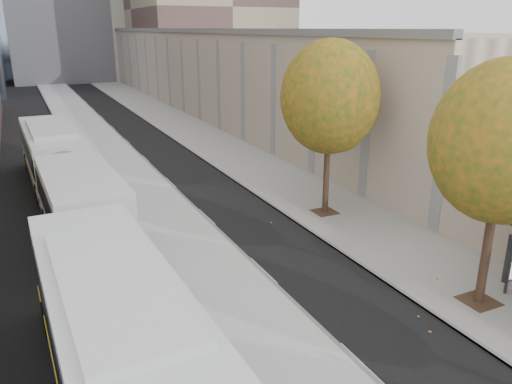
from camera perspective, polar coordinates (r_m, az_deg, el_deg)
bus_platform at (r=33.08m, az=-15.92°, el=2.99°), size 4.25×150.00×0.15m
sidewalk at (r=35.20m, az=-3.00°, el=4.51°), size 4.75×150.00×0.08m
building_tan at (r=65.49m, az=-3.61°, el=14.38°), size 18.00×92.00×8.00m
tree_c at (r=16.06m, az=26.45°, el=5.07°), size 4.20×4.20×7.28m
tree_d at (r=22.60m, az=8.45°, el=10.64°), size 4.40×4.40×7.60m
bus_far at (r=26.27m, az=-21.17°, el=2.19°), size 3.35×18.46×3.06m
distant_car at (r=39.20m, az=-22.32°, el=5.42°), size 1.94×3.67×1.19m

